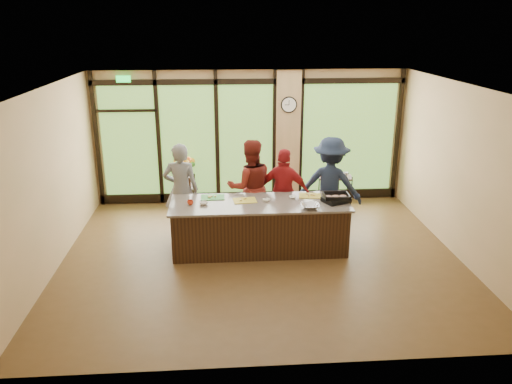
{
  "coord_description": "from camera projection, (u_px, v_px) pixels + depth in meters",
  "views": [
    {
      "loc": [
        -0.67,
        -8.05,
        4.0
      ],
      "look_at": [
        -0.06,
        0.4,
        1.08
      ],
      "focal_mm": 35.0,
      "sensor_mm": 36.0,
      "label": 1
    }
  ],
  "objects": [
    {
      "name": "prep_bowl_far",
      "position": [
        293.0,
        197.0,
        9.13
      ],
      "size": [
        0.14,
        0.14,
        0.03
      ],
      "primitive_type": "imported",
      "rotation": [
        0.0,
        0.0,
        0.03
      ],
      "color": "silver",
      "rests_on": "countertop"
    },
    {
      "name": "cook_left",
      "position": [
        181.0,
        190.0,
        9.56
      ],
      "size": [
        0.7,
        0.49,
        1.85
      ],
      "primitive_type": "imported",
      "rotation": [
        0.0,
        0.0,
        3.07
      ],
      "color": "slate",
      "rests_on": "floor"
    },
    {
      "name": "cutting_board_right",
      "position": [
        310.0,
        196.0,
        9.25
      ],
      "size": [
        0.45,
        0.36,
        0.01
      ],
      "primitive_type": "cube",
      "rotation": [
        0.0,
        0.0,
        -0.15
      ],
      "color": "gold",
      "rests_on": "countertop"
    },
    {
      "name": "countertop",
      "position": [
        260.0,
        203.0,
        8.93
      ],
      "size": [
        3.2,
        1.1,
        0.04
      ],
      "primitive_type": "cube",
      "color": "slate",
      "rests_on": "island_base"
    },
    {
      "name": "prep_bowl_mid",
      "position": [
        266.0,
        200.0,
        8.98
      ],
      "size": [
        0.14,
        0.14,
        0.04
      ],
      "primitive_type": "imported",
      "rotation": [
        0.0,
        0.0,
        -0.01
      ],
      "color": "silver",
      "rests_on": "countertop"
    },
    {
      "name": "roasting_pan",
      "position": [
        336.0,
        200.0,
        8.94
      ],
      "size": [
        0.55,
        0.5,
        0.08
      ],
      "primitive_type": "cube",
      "rotation": [
        0.0,
        0.0,
        0.43
      ],
      "color": "black",
      "rests_on": "countertop"
    },
    {
      "name": "wall_clock",
      "position": [
        289.0,
        105.0,
        10.97
      ],
      "size": [
        0.36,
        0.04,
        0.36
      ],
      "color": "black",
      "rests_on": "window_wall"
    },
    {
      "name": "cook_right",
      "position": [
        330.0,
        185.0,
        9.75
      ],
      "size": [
        1.4,
        1.1,
        1.91
      ],
      "primitive_type": "imported",
      "rotation": [
        0.0,
        0.0,
        2.78
      ],
      "color": "#192238",
      "rests_on": "floor"
    },
    {
      "name": "cook_midright",
      "position": [
        284.0,
        192.0,
        9.63
      ],
      "size": [
        1.09,
        0.77,
        1.72
      ],
      "primitive_type": "imported",
      "rotation": [
        0.0,
        0.0,
        2.76
      ],
      "color": "maroon",
      "rests_on": "floor"
    },
    {
      "name": "ceiling",
      "position": [
        261.0,
        87.0,
        7.97
      ],
      "size": [
        7.0,
        7.0,
        0.0
      ],
      "primitive_type": "plane",
      "rotation": [
        3.14,
        0.0,
        0.0
      ],
      "color": "silver",
      "rests_on": "back_wall"
    },
    {
      "name": "island_base",
      "position": [
        260.0,
        227.0,
        9.08
      ],
      "size": [
        3.1,
        1.0,
        0.88
      ],
      "primitive_type": "cube",
      "color": "black",
      "rests_on": "floor"
    },
    {
      "name": "window_wall",
      "position": [
        258.0,
        142.0,
        11.29
      ],
      "size": [
        6.9,
        0.12,
        3.0
      ],
      "color": "tan",
      "rests_on": "floor"
    },
    {
      "name": "cutting_board_center",
      "position": [
        245.0,
        200.0,
        9.0
      ],
      "size": [
        0.44,
        0.35,
        0.01
      ],
      "primitive_type": "cube",
      "rotation": [
        0.0,
        0.0,
        0.09
      ],
      "color": "gold",
      "rests_on": "countertop"
    },
    {
      "name": "red_ramekin",
      "position": [
        190.0,
        203.0,
        8.8
      ],
      "size": [
        0.12,
        0.12,
        0.08
      ],
      "primitive_type": "imported",
      "rotation": [
        0.0,
        0.0,
        -0.12
      ],
      "color": "#B72D12",
      "rests_on": "countertop"
    },
    {
      "name": "cook_midleft",
      "position": [
        250.0,
        187.0,
        9.7
      ],
      "size": [
        0.99,
        0.82,
        1.88
      ],
      "primitive_type": "imported",
      "rotation": [
        0.0,
        0.0,
        3.26
      ],
      "color": "maroon",
      "rests_on": "floor"
    },
    {
      "name": "flower_vase",
      "position": [
        185.0,
        170.0,
        11.16
      ],
      "size": [
        0.29,
        0.29,
        0.25
      ],
      "primitive_type": "imported",
      "rotation": [
        0.0,
        0.0,
        0.31
      ],
      "color": "#8F704E",
      "rests_on": "flower_stand"
    },
    {
      "name": "floor",
      "position": [
        261.0,
        256.0,
        8.94
      ],
      "size": [
        7.0,
        7.0,
        0.0
      ],
      "primitive_type": "plane",
      "color": "#533A1D",
      "rests_on": "ground"
    },
    {
      "name": "mixing_bowl",
      "position": [
        310.0,
        206.0,
        8.62
      ],
      "size": [
        0.33,
        0.33,
        0.08
      ],
      "primitive_type": "imported",
      "rotation": [
        0.0,
        0.0,
        0.04
      ],
      "color": "silver",
      "rests_on": "countertop"
    },
    {
      "name": "bar_cart",
      "position": [
        335.0,
        189.0,
        10.74
      ],
      "size": [
        0.74,
        0.49,
        0.94
      ],
      "rotation": [
        0.0,
        0.0,
        -0.15
      ],
      "color": "black",
      "rests_on": "floor"
    },
    {
      "name": "prep_bowl_near",
      "position": [
        204.0,
        203.0,
        8.81
      ],
      "size": [
        0.16,
        0.16,
        0.05
      ],
      "primitive_type": "imported",
      "rotation": [
        0.0,
        0.0,
        0.02
      ],
      "color": "silver",
      "rests_on": "countertop"
    },
    {
      "name": "back_wall",
      "position": [
        250.0,
        137.0,
        11.28
      ],
      "size": [
        7.0,
        0.0,
        7.0
      ],
      "primitive_type": "plane",
      "rotation": [
        1.57,
        0.0,
        0.0
      ],
      "color": "tan",
      "rests_on": "floor"
    },
    {
      "name": "cutting_board_left",
      "position": [
        213.0,
        197.0,
        9.17
      ],
      "size": [
        0.43,
        0.33,
        0.01
      ],
      "primitive_type": "cube",
      "rotation": [
        0.0,
        0.0,
        0.01
      ],
      "color": "#2F8231",
      "rests_on": "countertop"
    },
    {
      "name": "flower_stand",
      "position": [
        186.0,
        190.0,
        11.32
      ],
      "size": [
        0.43,
        0.43,
        0.71
      ],
      "primitive_type": "cube",
      "rotation": [
        0.0,
        0.0,
        -0.23
      ],
      "color": "black",
      "rests_on": "floor"
    },
    {
      "name": "right_wall",
      "position": [
        461.0,
        172.0,
        8.69
      ],
      "size": [
        0.0,
        6.0,
        6.0
      ],
      "primitive_type": "plane",
      "rotation": [
        1.57,
        0.0,
        -1.57
      ],
      "color": "tan",
      "rests_on": "floor"
    },
    {
      "name": "left_wall",
      "position": [
        50.0,
        181.0,
        8.21
      ],
      "size": [
        0.0,
        6.0,
        6.0
      ],
      "primitive_type": "plane",
      "rotation": [
        1.57,
        0.0,
        1.57
      ],
      "color": "tan",
      "rests_on": "floor"
    }
  ]
}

